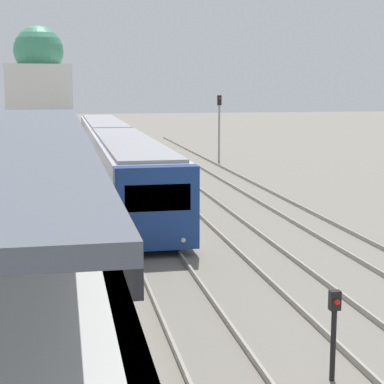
{
  "coord_description": "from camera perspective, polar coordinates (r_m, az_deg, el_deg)",
  "views": [
    {
      "loc": [
        -2.8,
        -5.75,
        5.36
      ],
      "look_at": [
        1.67,
        16.48,
        1.59
      ],
      "focal_mm": 60.0,
      "sensor_mm": 36.0,
      "label": 1
    }
  ],
  "objects": [
    {
      "name": "platform_canopy",
      "position": [
        17.64,
        -16.04,
        5.11
      ],
      "size": [
        4.0,
        26.25,
        3.39
      ],
      "color": "#4C515B",
      "rests_on": "station_platform"
    },
    {
      "name": "person_on_platform",
      "position": [
        16.9,
        -10.4,
        -2.67
      ],
      "size": [
        0.4,
        0.4,
        1.66
      ],
      "color": "#2D2D33",
      "rests_on": "station_platform"
    },
    {
      "name": "train_near",
      "position": [
        36.67,
        -6.95,
        3.6
      ],
      "size": [
        2.65,
        34.22,
        3.01
      ],
      "color": "navy",
      "rests_on": "ground_plane"
    },
    {
      "name": "signal_post_near",
      "position": [
        12.15,
        12.51,
        -11.47
      ],
      "size": [
        0.2,
        0.21,
        1.72
      ],
      "color": "black",
      "rests_on": "ground_plane"
    },
    {
      "name": "signal_mast_far",
      "position": [
        45.91,
        2.43,
        6.45
      ],
      "size": [
        0.28,
        0.29,
        4.69
      ],
      "color": "gray",
      "rests_on": "ground_plane"
    },
    {
      "name": "distant_domed_building",
      "position": [
        52.87,
        -13.34,
        8.39
      ],
      "size": [
        5.03,
        5.03,
        10.0
      ],
      "color": "silver",
      "rests_on": "ground_plane"
    }
  ]
}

